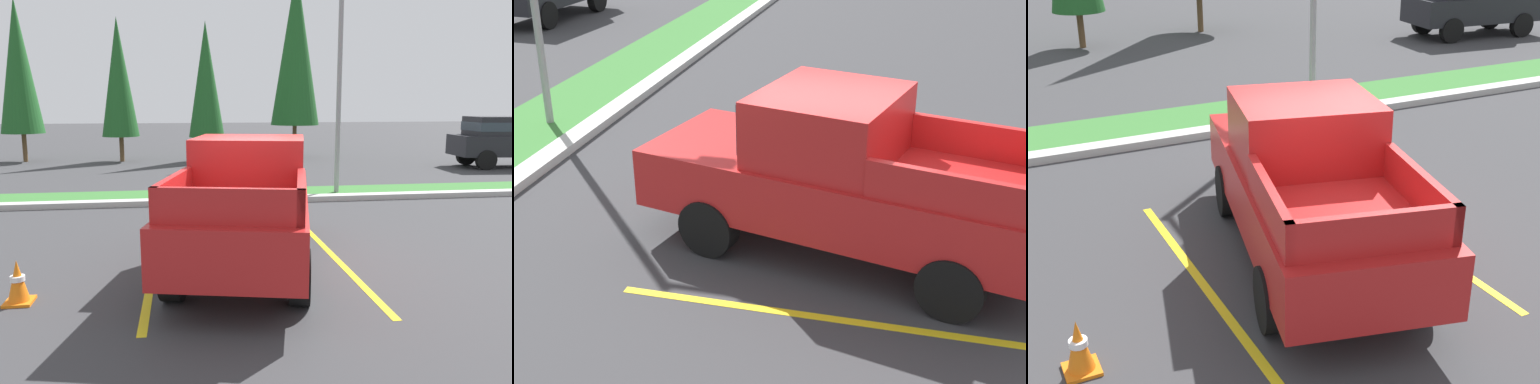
# 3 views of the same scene
# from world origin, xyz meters

# --- Properties ---
(ground_plane) EXTENTS (120.00, 120.00, 0.00)m
(ground_plane) POSITION_xyz_m (0.00, 0.00, 0.00)
(ground_plane) COLOR #38383A
(parking_line_near) EXTENTS (0.12, 4.80, 0.01)m
(parking_line_near) POSITION_xyz_m (-1.96, -0.29, 0.00)
(parking_line_near) COLOR yellow
(parking_line_near) RESTS_ON ground
(parking_line_far) EXTENTS (0.12, 4.80, 0.01)m
(parking_line_far) POSITION_xyz_m (1.14, -0.29, 0.00)
(parking_line_far) COLOR yellow
(parking_line_far) RESTS_ON ground
(curb_strip) EXTENTS (56.00, 0.40, 0.15)m
(curb_strip) POSITION_xyz_m (0.00, 5.00, 0.07)
(curb_strip) COLOR #B2B2AD
(curb_strip) RESTS_ON ground
(grass_median) EXTENTS (56.00, 1.80, 0.06)m
(grass_median) POSITION_xyz_m (0.00, 6.10, 0.03)
(grass_median) COLOR #387533
(grass_median) RESTS_ON ground
(pickup_truck_main) EXTENTS (3.05, 5.52, 2.10)m
(pickup_truck_main) POSITION_xyz_m (-0.39, -0.24, 1.04)
(pickup_truck_main) COLOR black
(pickup_truck_main) RESTS_ON ground
(traffic_cone) EXTENTS (0.36, 0.36, 0.60)m
(traffic_cone) POSITION_xyz_m (-3.66, -1.42, 0.29)
(traffic_cone) COLOR orange
(traffic_cone) RESTS_ON ground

